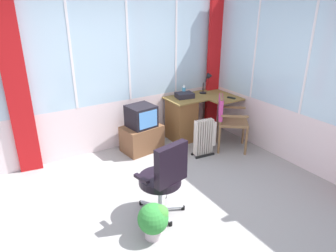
{
  "coord_description": "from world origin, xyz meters",
  "views": [
    {
      "loc": [
        -1.62,
        -2.63,
        2.39
      ],
      "look_at": [
        0.46,
        0.76,
        0.75
      ],
      "focal_mm": 32.75,
      "sensor_mm": 36.0,
      "label": 1
    }
  ],
  "objects_px": {
    "wooden_armchair": "(226,115)",
    "potted_plant": "(154,219)",
    "desk_lamp": "(208,80)",
    "space_heater": "(205,137)",
    "desk": "(184,117)",
    "spray_bottle": "(184,90)",
    "office_chair": "(164,175)",
    "tv_on_stand": "(142,131)",
    "paper_tray": "(185,95)",
    "tv_remote": "(231,98)"
  },
  "relations": [
    {
      "from": "desk_lamp",
      "to": "tv_on_stand",
      "type": "distance_m",
      "value": 1.59
    },
    {
      "from": "space_heater",
      "to": "tv_on_stand",
      "type": "bearing_deg",
      "value": 139.34
    },
    {
      "from": "desk_lamp",
      "to": "office_chair",
      "type": "bearing_deg",
      "value": -138.8
    },
    {
      "from": "paper_tray",
      "to": "wooden_armchair",
      "type": "height_order",
      "value": "wooden_armchair"
    },
    {
      "from": "spray_bottle",
      "to": "wooden_armchair",
      "type": "xyz_separation_m",
      "value": [
        0.29,
        -0.84,
        -0.27
      ]
    },
    {
      "from": "paper_tray",
      "to": "office_chair",
      "type": "relative_size",
      "value": 0.31
    },
    {
      "from": "space_heater",
      "to": "wooden_armchair",
      "type": "bearing_deg",
      "value": 3.35
    },
    {
      "from": "desk",
      "to": "potted_plant",
      "type": "height_order",
      "value": "desk"
    },
    {
      "from": "desk_lamp",
      "to": "wooden_armchair",
      "type": "height_order",
      "value": "desk_lamp"
    },
    {
      "from": "wooden_armchair",
      "to": "spray_bottle",
      "type": "bearing_deg",
      "value": 108.75
    },
    {
      "from": "desk_lamp",
      "to": "tv_remote",
      "type": "bearing_deg",
      "value": -71.86
    },
    {
      "from": "desk",
      "to": "office_chair",
      "type": "height_order",
      "value": "office_chair"
    },
    {
      "from": "potted_plant",
      "to": "space_heater",
      "type": "bearing_deg",
      "value": 37.05
    },
    {
      "from": "desk_lamp",
      "to": "spray_bottle",
      "type": "distance_m",
      "value": 0.51
    },
    {
      "from": "desk",
      "to": "space_heater",
      "type": "distance_m",
      "value": 0.73
    },
    {
      "from": "wooden_armchair",
      "to": "tv_on_stand",
      "type": "height_order",
      "value": "wooden_armchair"
    },
    {
      "from": "tv_remote",
      "to": "spray_bottle",
      "type": "xyz_separation_m",
      "value": [
        -0.63,
        0.58,
        0.09
      ]
    },
    {
      "from": "wooden_armchair",
      "to": "potted_plant",
      "type": "height_order",
      "value": "wooden_armchair"
    },
    {
      "from": "desk",
      "to": "desk_lamp",
      "type": "xyz_separation_m",
      "value": [
        0.57,
        0.05,
        0.61
      ]
    },
    {
      "from": "potted_plant",
      "to": "spray_bottle",
      "type": "bearing_deg",
      "value": 49.42
    },
    {
      "from": "wooden_armchair",
      "to": "potted_plant",
      "type": "bearing_deg",
      "value": -148.79
    },
    {
      "from": "potted_plant",
      "to": "tv_on_stand",
      "type": "bearing_deg",
      "value": 66.45
    },
    {
      "from": "wooden_armchair",
      "to": "desk_lamp",
      "type": "bearing_deg",
      "value": 75.88
    },
    {
      "from": "desk_lamp",
      "to": "tv_remote",
      "type": "height_order",
      "value": "desk_lamp"
    },
    {
      "from": "desk_lamp",
      "to": "tv_on_stand",
      "type": "height_order",
      "value": "desk_lamp"
    },
    {
      "from": "desk_lamp",
      "to": "spray_bottle",
      "type": "xyz_separation_m",
      "value": [
        -0.47,
        0.1,
        -0.15
      ]
    },
    {
      "from": "spray_bottle",
      "to": "office_chair",
      "type": "xyz_separation_m",
      "value": [
        -1.52,
        -1.85,
        -0.33
      ]
    },
    {
      "from": "space_heater",
      "to": "potted_plant",
      "type": "height_order",
      "value": "space_heater"
    },
    {
      "from": "desk_lamp",
      "to": "spray_bottle",
      "type": "bearing_deg",
      "value": 167.65
    },
    {
      "from": "desk",
      "to": "space_heater",
      "type": "height_order",
      "value": "desk"
    },
    {
      "from": "space_heater",
      "to": "potted_plant",
      "type": "xyz_separation_m",
      "value": [
        -1.65,
        -1.24,
        -0.08
      ]
    },
    {
      "from": "wooden_armchair",
      "to": "potted_plant",
      "type": "relative_size",
      "value": 2.27
    },
    {
      "from": "desk",
      "to": "potted_plant",
      "type": "distance_m",
      "value": 2.61
    },
    {
      "from": "paper_tray",
      "to": "space_heater",
      "type": "bearing_deg",
      "value": -97.97
    },
    {
      "from": "office_chair",
      "to": "spray_bottle",
      "type": "bearing_deg",
      "value": 50.55
    },
    {
      "from": "desk_lamp",
      "to": "wooden_armchair",
      "type": "relative_size",
      "value": 0.42
    },
    {
      "from": "desk",
      "to": "spray_bottle",
      "type": "xyz_separation_m",
      "value": [
        0.1,
        0.15,
        0.46
      ]
    },
    {
      "from": "desk",
      "to": "desk_lamp",
      "type": "height_order",
      "value": "desk_lamp"
    },
    {
      "from": "tv_remote",
      "to": "tv_on_stand",
      "type": "relative_size",
      "value": 0.19
    },
    {
      "from": "spray_bottle",
      "to": "tv_on_stand",
      "type": "height_order",
      "value": "spray_bottle"
    },
    {
      "from": "spray_bottle",
      "to": "paper_tray",
      "type": "height_order",
      "value": "spray_bottle"
    },
    {
      "from": "spray_bottle",
      "to": "office_chair",
      "type": "height_order",
      "value": "spray_bottle"
    },
    {
      "from": "desk_lamp",
      "to": "wooden_armchair",
      "type": "xyz_separation_m",
      "value": [
        -0.19,
        -0.74,
        -0.43
      ]
    },
    {
      "from": "potted_plant",
      "to": "desk_lamp",
      "type": "bearing_deg",
      "value": 41.37
    },
    {
      "from": "space_heater",
      "to": "office_chair",
      "type": "bearing_deg",
      "value": -144.22
    },
    {
      "from": "paper_tray",
      "to": "tv_on_stand",
      "type": "bearing_deg",
      "value": -175.33
    },
    {
      "from": "office_chair",
      "to": "space_heater",
      "type": "relative_size",
      "value": 1.55
    },
    {
      "from": "tv_remote",
      "to": "potted_plant",
      "type": "relative_size",
      "value": 0.37
    },
    {
      "from": "desk_lamp",
      "to": "spray_bottle",
      "type": "height_order",
      "value": "desk_lamp"
    },
    {
      "from": "desk_lamp",
      "to": "space_heater",
      "type": "bearing_deg",
      "value": -129.65
    }
  ]
}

